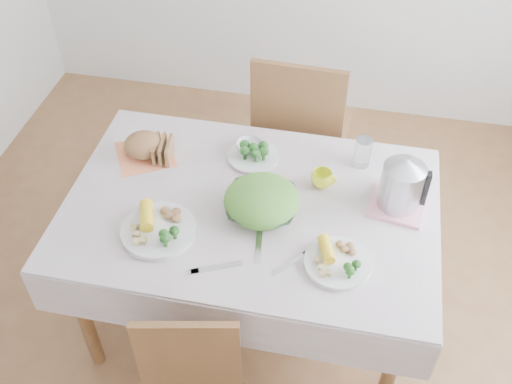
% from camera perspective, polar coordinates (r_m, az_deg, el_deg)
% --- Properties ---
extents(floor, '(3.60, 3.60, 0.00)m').
position_cam_1_polar(floor, '(3.01, -0.46, -11.40)').
color(floor, brown).
rests_on(floor, ground).
extents(dining_table, '(1.40, 0.90, 0.75)m').
position_cam_1_polar(dining_table, '(2.71, -0.50, -6.95)').
color(dining_table, brown).
rests_on(dining_table, floor).
extents(tablecloth, '(1.50, 1.00, 0.01)m').
position_cam_1_polar(tablecloth, '(2.42, -0.56, -1.34)').
color(tablecloth, beige).
rests_on(tablecloth, dining_table).
extents(chair_far, '(0.49, 0.49, 1.04)m').
position_cam_1_polar(chair_far, '(3.22, 4.39, 5.22)').
color(chair_far, brown).
rests_on(chair_far, floor).
extents(salad_bowl, '(0.31, 0.31, 0.07)m').
position_cam_1_polar(salad_bowl, '(2.37, 0.54, -1.32)').
color(salad_bowl, white).
rests_on(salad_bowl, tablecloth).
extents(dinner_plate_left, '(0.29, 0.29, 0.02)m').
position_cam_1_polar(dinner_plate_left, '(2.34, -9.24, -3.67)').
color(dinner_plate_left, white).
rests_on(dinner_plate_left, tablecloth).
extents(dinner_plate_right, '(0.26, 0.26, 0.02)m').
position_cam_1_polar(dinner_plate_right, '(2.23, 7.77, -6.70)').
color(dinner_plate_right, white).
rests_on(dinner_plate_right, tablecloth).
extents(broccoli_plate, '(0.29, 0.29, 0.02)m').
position_cam_1_polar(broccoli_plate, '(2.62, -0.27, 3.38)').
color(broccoli_plate, beige).
rests_on(broccoli_plate, tablecloth).
extents(napkin, '(0.32, 0.32, 0.00)m').
position_cam_1_polar(napkin, '(2.69, -10.51, 3.55)').
color(napkin, '#FA8354').
rests_on(napkin, tablecloth).
extents(bread_loaf, '(0.19, 0.18, 0.10)m').
position_cam_1_polar(bread_loaf, '(2.65, -10.66, 4.46)').
color(bread_loaf, brown).
rests_on(bread_loaf, napkin).
extents(fruit_bowl, '(0.15, 0.15, 0.04)m').
position_cam_1_polar(fruit_bowl, '(2.66, -0.63, 4.35)').
color(fruit_bowl, white).
rests_on(fruit_bowl, tablecloth).
extents(yellow_mug, '(0.11, 0.11, 0.07)m').
position_cam_1_polar(yellow_mug, '(2.49, 6.29, 1.27)').
color(yellow_mug, '#FCFF28').
rests_on(yellow_mug, tablecloth).
extents(glass_tumbler, '(0.09, 0.09, 0.13)m').
position_cam_1_polar(glass_tumbler, '(2.60, 10.12, 3.72)').
color(glass_tumbler, white).
rests_on(glass_tumbler, tablecloth).
extents(pink_tray, '(0.24, 0.24, 0.02)m').
position_cam_1_polar(pink_tray, '(2.48, 13.27, -1.15)').
color(pink_tray, pink).
rests_on(pink_tray, tablecloth).
extents(electric_kettle, '(0.18, 0.18, 0.23)m').
position_cam_1_polar(electric_kettle, '(2.40, 13.70, 0.74)').
color(electric_kettle, '#B2B5BA').
rests_on(electric_kettle, pink_tray).
extents(fork_left, '(0.05, 0.20, 0.00)m').
position_cam_1_polar(fork_left, '(2.28, 0.27, -4.85)').
color(fork_left, silver).
rests_on(fork_left, tablecloth).
extents(fork_right, '(0.13, 0.15, 0.00)m').
position_cam_1_polar(fork_right, '(2.22, 3.39, -6.71)').
color(fork_right, silver).
rests_on(fork_right, tablecloth).
extents(knife, '(0.18, 0.10, 0.00)m').
position_cam_1_polar(knife, '(2.21, -3.78, -7.17)').
color(knife, silver).
rests_on(knife, tablecloth).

